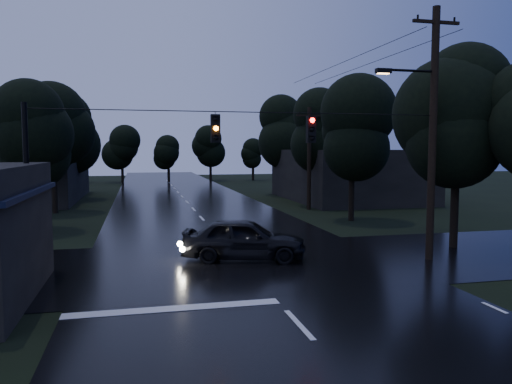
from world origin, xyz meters
name	(u,v)px	position (x,y,z in m)	size (l,w,h in m)	color
main_road	(193,209)	(0.00, 30.00, 0.00)	(12.00, 120.00, 0.02)	black
cross_street	(243,264)	(0.00, 12.00, 0.00)	(60.00, 9.00, 0.02)	black
building_far_right	(348,175)	(14.00, 34.00, 2.20)	(10.00, 14.00, 4.40)	black
building_far_left	(19,172)	(-14.00, 40.00, 2.50)	(10.00, 16.00, 5.00)	black
utility_pole_main	(431,129)	(7.41, 11.00, 5.26)	(3.50, 0.30, 10.00)	black
utility_pole_far	(309,157)	(8.30, 28.00, 3.88)	(2.00, 0.30, 7.50)	black
anchor_pole_left	(27,193)	(-7.50, 11.00, 3.00)	(0.18, 0.18, 6.00)	black
span_signals	(263,128)	(0.56, 10.99, 5.24)	(15.00, 0.37, 1.12)	black
tree_corner_near	(458,115)	(10.00, 13.00, 5.99)	(4.48, 4.48, 9.44)	black
tree_left_a	(40,134)	(-9.00, 22.00, 5.24)	(3.92, 3.92, 8.26)	black
tree_left_b	(53,132)	(-9.60, 30.00, 5.62)	(4.20, 4.20, 8.85)	black
tree_left_c	(64,132)	(-10.20, 40.00, 5.99)	(4.48, 4.48, 9.44)	black
tree_right_a	(352,130)	(9.00, 22.00, 5.62)	(4.20, 4.20, 8.85)	black
tree_right_b	(317,129)	(9.60, 30.00, 5.99)	(4.48, 4.48, 9.44)	black
tree_right_c	(287,129)	(10.20, 40.00, 6.37)	(4.76, 4.76, 10.03)	black
car	(244,239)	(0.20, 12.72, 0.85)	(2.00, 4.98, 1.70)	black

